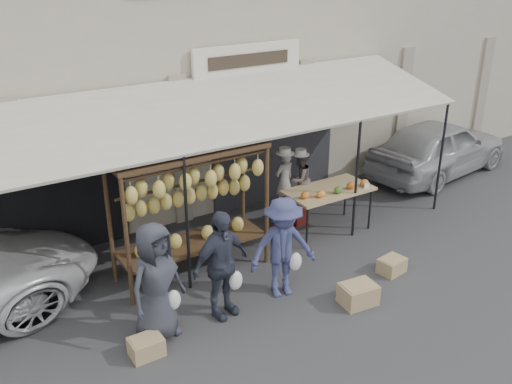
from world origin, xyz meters
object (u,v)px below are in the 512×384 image
Objects in this scene: customer_right at (283,248)px; sedan at (439,147)px; crate_far at (146,347)px; banana_rack at (191,189)px; produce_table at (330,191)px; crate_near_a at (358,294)px; customer_mid at (221,265)px; vendor_left at (284,181)px; crate_near_b at (392,266)px; customer_left at (156,282)px; vendor_right at (300,179)px.

customer_right reaches higher than sedan.
banana_rack is at bearing 46.09° from crate_far.
crate_near_a is at bearing -117.71° from produce_table.
customer_mid is (-0.18, -1.29, -0.71)m from banana_rack.
sedan is at bearing 5.85° from customer_mid.
produce_table is at bearing 46.20° from customer_right.
banana_rack is 1.54× the size of customer_right.
crate_near_a is (1.95, -0.89, -0.70)m from customer_mid.
crate_near_b is (0.64, -2.36, -0.89)m from vendor_left.
vendor_left is 0.29× the size of sedan.
customer_right is 0.41× the size of sedan.
customer_left is 1.02m from customer_mid.
banana_rack reaches higher than crate_far.
crate_far is (-3.30, 0.60, -0.03)m from crate_near_a.
produce_table is 0.98× the size of customer_mid.
produce_table is at bearing -2.41° from customer_left.
customer_left is 0.44× the size of sedan.
sedan is (4.26, 2.82, 0.56)m from crate_near_b.
produce_table is 0.89m from vendor_left.
customer_mid is 2.25m from crate_near_a.
customer_right is at bearing -13.27° from customer_mid.
customer_right is (0.91, -1.32, -0.73)m from banana_rack.
banana_rack is 2.34× the size of vendor_right.
customer_left is at bearing 172.79° from crate_near_b.
customer_left is at bearing 19.62° from vendor_left.
crate_near_b is at bearing -26.84° from customer_left.
produce_table is at bearing 131.47° from vendor_left.
customer_mid reaches higher than sedan.
customer_left is 3.24× the size of crate_near_a.
crate_far is at bearing 98.77° from sedan.
customer_mid is at bearing 16.60° from vendor_right.
crate_far is at bearing 21.19° from vendor_left.
banana_rack is 3.14m from crate_near_a.
vendor_left reaches higher than sedan.
sedan is (4.90, 0.47, -0.33)m from vendor_left.
crate_near_a is at bearing 55.25° from vendor_right.
customer_left is 4.18m from crate_near_b.
banana_rack reaches higher than customer_left.
customer_mid reaches higher than vendor_right.
banana_rack is at bearing 5.68° from vendor_left.
customer_mid is 1.03× the size of customer_right.
crate_near_b is (1.97, -0.47, -0.71)m from customer_right.
crate_near_b is at bearing -91.08° from produce_table.
customer_mid is at bearing 155.47° from crate_near_a.
crate_near_a is at bearing -10.32° from crate_far.
crate_near_b is at bearing -20.95° from customer_mid.
crate_near_a is 1.18m from crate_near_b.
banana_rack reaches higher than crate_near_a.
customer_right is at bearing 166.71° from crate_near_b.
customer_mid is (1.02, -0.02, -0.03)m from customer_left.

